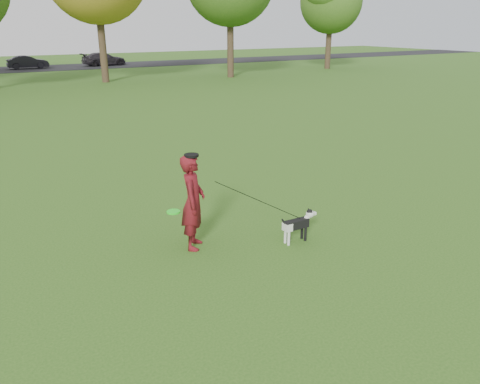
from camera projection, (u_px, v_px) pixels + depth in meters
ground at (266, 239)px, 8.75m from camera, size 120.00×120.00×0.00m
road at (20, 69)px, 41.36m from camera, size 120.00×7.00×0.02m
man at (193, 202)px, 8.17m from camera, size 0.69×0.75×1.72m
dog at (299, 223)px, 8.55m from camera, size 0.79×0.16×0.60m
car_mid at (28, 62)px, 41.48m from camera, size 3.45×1.24×1.13m
car_right at (104, 59)px, 44.64m from camera, size 4.28×2.08×1.20m
man_held_items at (260, 201)px, 8.39m from camera, size 2.40×0.88×1.32m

